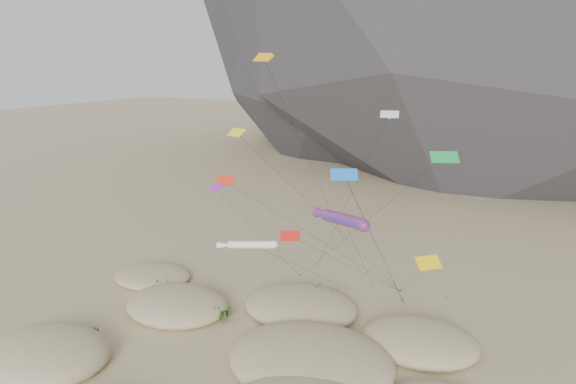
# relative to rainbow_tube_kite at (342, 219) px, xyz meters

# --- Properties ---
(ground) EXTENTS (500.00, 500.00, 0.00)m
(ground) POSITION_rel_rainbow_tube_kite_xyz_m (-3.53, -13.25, -11.98)
(ground) COLOR #CCB789
(ground) RESTS_ON ground
(dunes) EXTENTS (49.97, 36.31, 3.79)m
(dunes) POSITION_rel_rainbow_tube_kite_xyz_m (-4.57, -9.83, -11.26)
(dunes) COLOR #CCB789
(dunes) RESTS_ON ground
(dune_grass) EXTENTS (42.53, 29.64, 1.61)m
(dune_grass) POSITION_rel_rainbow_tube_kite_xyz_m (-3.96, -9.41, -11.14)
(dune_grass) COLOR black
(dune_grass) RESTS_ON ground
(kite_stakes) EXTENTS (18.56, 6.97, 0.30)m
(kite_stakes) POSITION_rel_rainbow_tube_kite_xyz_m (-1.83, 10.51, -11.83)
(kite_stakes) COLOR #3F2D1E
(kite_stakes) RESTS_ON ground
(rainbow_tube_kite) EXTENTS (8.20, 14.25, 12.98)m
(rainbow_tube_kite) POSITION_rel_rainbow_tube_kite_xyz_m (0.00, 0.00, 0.00)
(rainbow_tube_kite) COLOR red
(rainbow_tube_kite) RESTS_ON ground
(white_tube_kite) EXTENTS (7.48, 16.97, 10.39)m
(white_tube_kite) POSITION_rel_rainbow_tube_kite_xyz_m (-7.32, -6.13, -2.22)
(white_tube_kite) COLOR white
(white_tube_kite) RESTS_ON ground
(orange_parafoil) EXTENTS (9.71, 10.70, 28.47)m
(orange_parafoil) POSITION_rel_rainbow_tube_kite_xyz_m (-11.67, 4.01, 15.62)
(orange_parafoil) COLOR #FFA30D
(orange_parafoil) RESTS_ON ground
(multi_parafoil) EXTENTS (6.14, 7.54, 16.51)m
(multi_parafoil) POSITION_rel_rainbow_tube_kite_xyz_m (-0.73, 2.15, 3.93)
(multi_parafoil) COLOR #E64518
(multi_parafoil) RESTS_ON ground
(delta_kites) EXTENTS (25.89, 22.54, 23.21)m
(delta_kites) POSITION_rel_rainbow_tube_kite_xyz_m (-0.44, -3.33, 4.02)
(delta_kites) COLOR yellow
(delta_kites) RESTS_ON ground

